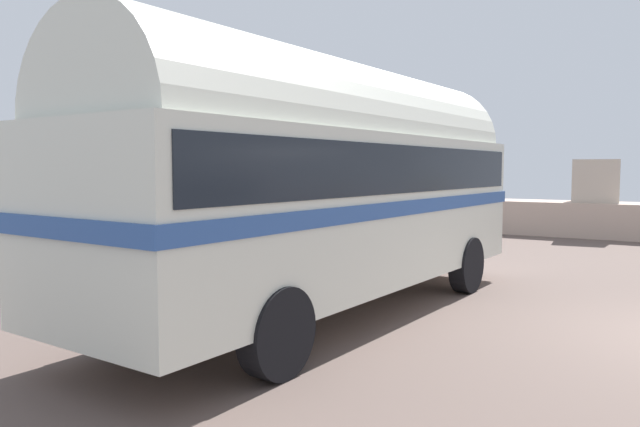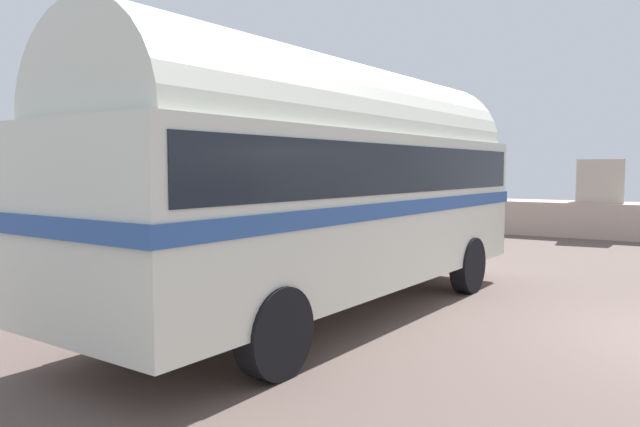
{
  "view_description": "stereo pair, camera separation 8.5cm",
  "coord_description": "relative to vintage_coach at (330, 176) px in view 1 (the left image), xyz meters",
  "views": [
    {
      "loc": [
        -0.43,
        -8.73,
        2.16
      ],
      "look_at": [
        -4.9,
        -1.48,
        1.52
      ],
      "focal_mm": 33.65,
      "sensor_mm": 36.0,
      "label": 1
    },
    {
      "loc": [
        -0.36,
        -8.68,
        2.16
      ],
      "look_at": [
        -4.9,
        -1.48,
        1.52
      ],
      "focal_mm": 33.65,
      "sensor_mm": 36.0,
      "label": 2
    }
  ],
  "objects": [
    {
      "name": "vintage_coach",
      "position": [
        0.0,
        0.0,
        0.0
      ],
      "size": [
        2.9,
        8.71,
        3.7
      ],
      "rotation": [
        0.0,
        0.0,
        -0.05
      ],
      "color": "black",
      "rests_on": "ground"
    }
  ]
}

